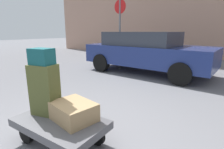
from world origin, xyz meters
The scene contains 7 objects.
ground_plane centered at (0.00, 0.00, 0.00)m, with size 60.00×60.00×0.00m, color slate.
luggage_cart centered at (0.00, 0.00, 0.27)m, with size 1.17×0.70×0.34m.
suitcase_olive_stacked_top centered at (-0.30, 0.03, 0.68)m, with size 0.34×0.24×0.68m, color #4C5128.
suitcase_tan_rear_right centered at (0.14, 0.11, 0.45)m, with size 0.54×0.43×0.23m, color #9E7F56.
duffel_bag_teal_topmost_pile centered at (-0.30, 0.03, 1.12)m, with size 0.29×0.20×0.21m, color #144C51.
parked_car centered at (-0.75, 4.50, 0.76)m, with size 4.43×2.19×1.42m.
no_parking_sign centered at (-1.84, 4.50, 1.57)m, with size 0.50×0.07×2.56m.
Camera 1 is at (1.68, -1.34, 1.43)m, focal length 28.36 mm.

